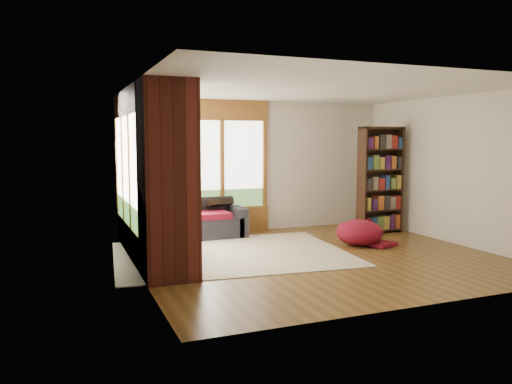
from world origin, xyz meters
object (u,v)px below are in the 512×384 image
object	(u,v)px
bookshelf	(380,180)
dog_tan	(171,199)
area_rug	(232,254)
sectional_sofa	(170,228)
pouf	(359,232)
dog_brindle	(166,207)
brick_chimney	(168,181)

from	to	relation	value
bookshelf	dog_tan	bearing A→B (deg)	172.78
area_rug	bookshelf	bearing A→B (deg)	11.76
sectional_sofa	pouf	size ratio (longest dim) A/B	2.68
bookshelf	dog_brindle	bearing A→B (deg)	-178.94
brick_chimney	sectional_sofa	xyz separation A→B (m)	(0.45, 2.05, -1.00)
brick_chimney	dog_tan	xyz separation A→B (m)	(0.50, 2.21, -0.51)
sectional_sofa	pouf	bearing A→B (deg)	-23.00
bookshelf	dog_brindle	world-z (taller)	bookshelf
area_rug	brick_chimney	bearing A→B (deg)	-140.32
sectional_sofa	brick_chimney	bearing A→B (deg)	-104.02
area_rug	pouf	size ratio (longest dim) A/B	4.45
area_rug	bookshelf	size ratio (longest dim) A/B	1.75
sectional_sofa	dog_tan	size ratio (longest dim) A/B	2.17
sectional_sofa	dog_brindle	xyz separation A→B (m)	(-0.16, -0.43, 0.42)
brick_chimney	pouf	distance (m)	3.77
bookshelf	pouf	world-z (taller)	bookshelf
brick_chimney	dog_tan	world-z (taller)	brick_chimney
pouf	sectional_sofa	bearing A→B (deg)	158.73
sectional_sofa	dog_brindle	bearing A→B (deg)	-112.25
sectional_sofa	pouf	distance (m)	3.29
area_rug	pouf	xyz separation A→B (m)	(2.30, -0.15, 0.23)
brick_chimney	pouf	xyz separation A→B (m)	(3.52, 0.85, -1.07)
area_rug	pouf	world-z (taller)	pouf
sectional_sofa	dog_brindle	distance (m)	0.62
brick_chimney	bookshelf	xyz separation A→B (m)	(4.54, 1.70, -0.26)
bookshelf	pouf	xyz separation A→B (m)	(-1.02, -0.85, -0.81)
sectional_sofa	bookshelf	xyz separation A→B (m)	(4.09, -0.35, 0.74)
dog_brindle	sectional_sofa	bearing A→B (deg)	-16.45
brick_chimney	sectional_sofa	bearing A→B (deg)	77.71
bookshelf	dog_brindle	size ratio (longest dim) A/B	2.88
pouf	dog_brindle	size ratio (longest dim) A/B	1.13
dog_tan	dog_brindle	world-z (taller)	dog_tan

